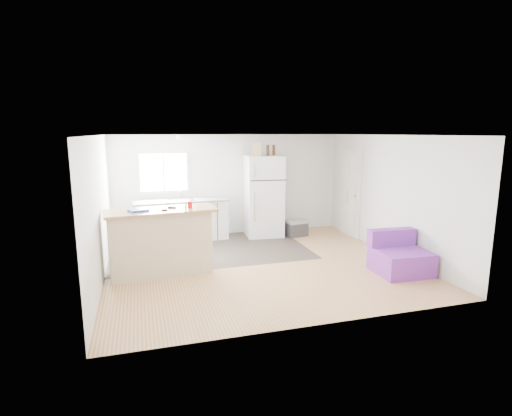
{
  "coord_description": "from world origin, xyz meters",
  "views": [
    {
      "loc": [
        -2.09,
        -6.86,
        2.45
      ],
      "look_at": [
        0.13,
        0.7,
        0.95
      ],
      "focal_mm": 28.0,
      "sensor_mm": 36.0,
      "label": 1
    }
  ],
  "objects": [
    {
      "name": "ceiling_fixture",
      "position": [
        -1.2,
        1.2,
        2.36
      ],
      "size": [
        0.3,
        0.3,
        0.07
      ],
      "primitive_type": "cylinder",
      "color": "white",
      "rests_on": "ceiling"
    },
    {
      "name": "cleaner_jug",
      "position": [
        -1.12,
        -0.13,
        0.12
      ],
      "size": [
        0.14,
        0.11,
        0.28
      ],
      "rotation": [
        0.0,
        0.0,
        -0.15
      ],
      "color": "silver",
      "rests_on": "floor"
    },
    {
      "name": "bottle_left",
      "position": [
        0.81,
        2.04,
        2.04
      ],
      "size": [
        0.08,
        0.08,
        0.25
      ],
      "primitive_type": "cylinder",
      "rotation": [
        0.0,
        0.0,
        -0.14
      ],
      "color": "#3C220A",
      "rests_on": "refrigerator"
    },
    {
      "name": "vinyl_zone",
      "position": [
        -0.73,
        1.25,
        0.0
      ],
      "size": [
        4.05,
        2.5,
        0.0
      ],
      "primitive_type": "cube",
      "color": "#362C28",
      "rests_on": "floor"
    },
    {
      "name": "tool_a",
      "position": [
        -1.57,
        0.11,
        1.16
      ],
      "size": [
        0.15,
        0.1,
        0.03
      ],
      "primitive_type": "cube",
      "rotation": [
        0.0,
        0.0,
        -0.36
      ],
      "color": "black",
      "rests_on": "peninsula"
    },
    {
      "name": "kitchen_cabinets",
      "position": [
        -1.21,
        2.17,
        0.48
      ],
      "size": [
        2.15,
        0.78,
        1.23
      ],
      "rotation": [
        0.0,
        0.0,
        0.06
      ],
      "color": "white",
      "rests_on": "floor"
    },
    {
      "name": "interior_door",
      "position": [
        2.72,
        1.55,
        1.02
      ],
      "size": [
        0.11,
        0.92,
        2.1
      ],
      "color": "white",
      "rests_on": "right_wall"
    },
    {
      "name": "red_cup",
      "position": [
        -1.27,
        0.04,
        1.21
      ],
      "size": [
        0.09,
        0.09,
        0.12
      ],
      "primitive_type": "cylinder",
      "rotation": [
        0.0,
        0.0,
        0.11
      ],
      "color": "red",
      "rests_on": "peninsula"
    },
    {
      "name": "mop",
      "position": [
        -1.47,
        -0.09,
        0.23
      ],
      "size": [
        0.24,
        0.36,
        1.29
      ],
      "rotation": [
        0.0,
        0.0,
        0.18
      ],
      "color": "green",
      "rests_on": "floor"
    },
    {
      "name": "room",
      "position": [
        0.0,
        0.0,
        1.2
      ],
      "size": [
        5.51,
        5.01,
        2.41
      ],
      "color": "olive",
      "rests_on": "ground"
    },
    {
      "name": "window",
      "position": [
        -1.55,
        2.49,
        1.55
      ],
      "size": [
        1.18,
        0.06,
        0.98
      ],
      "color": "white",
      "rests_on": "back_wall"
    },
    {
      "name": "cooler",
      "position": [
        1.46,
        1.79,
        0.2
      ],
      "size": [
        0.55,
        0.42,
        0.39
      ],
      "rotation": [
        0.0,
        0.0,
        0.16
      ],
      "color": "#323235",
      "rests_on": "floor"
    },
    {
      "name": "cardboard_box",
      "position": [
        0.54,
        2.0,
        2.06
      ],
      "size": [
        0.22,
        0.17,
        0.3
      ],
      "primitive_type": "cube",
      "rotation": [
        0.0,
        0.0,
        -0.39
      ],
      "color": "#9E8A5A",
      "rests_on": "refrigerator"
    },
    {
      "name": "refrigerator",
      "position": [
        0.73,
        2.09,
        0.96
      ],
      "size": [
        0.9,
        0.86,
        1.91
      ],
      "rotation": [
        0.0,
        0.0,
        -0.08
      ],
      "color": "white",
      "rests_on": "floor"
    },
    {
      "name": "tool_b",
      "position": [
        -1.71,
        -0.08,
        1.16
      ],
      "size": [
        0.11,
        0.06,
        0.03
      ],
      "primitive_type": "cube",
      "rotation": [
        0.0,
        0.0,
        -0.26
      ],
      "color": "black",
      "rests_on": "peninsula"
    },
    {
      "name": "bottle_right",
      "position": [
        0.98,
        2.09,
        2.04
      ],
      "size": [
        0.07,
        0.07,
        0.25
      ],
      "primitive_type": "cylinder",
      "rotation": [
        0.0,
        0.0,
        -0.02
      ],
      "color": "#3C220A",
      "rests_on": "refrigerator"
    },
    {
      "name": "blue_tray",
      "position": [
        -2.13,
        -0.02,
        1.17
      ],
      "size": [
        0.36,
        0.32,
        0.04
      ],
      "primitive_type": "cube",
      "rotation": [
        0.0,
        0.0,
        0.38
      ],
      "color": "blue",
      "rests_on": "peninsula"
    },
    {
      "name": "peninsula",
      "position": [
        -1.79,
        0.05,
        0.58
      ],
      "size": [
        1.93,
        0.9,
        1.15
      ],
      "rotation": [
        0.0,
        0.0,
        0.1
      ],
      "color": "#CBB892",
      "rests_on": "floor"
    },
    {
      "name": "purple_seat",
      "position": [
        2.26,
        -1.07,
        0.26
      ],
      "size": [
        0.93,
        0.88,
        0.73
      ],
      "rotation": [
        0.0,
        0.0,
        -0.06
      ],
      "color": "purple",
      "rests_on": "floor"
    }
  ]
}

